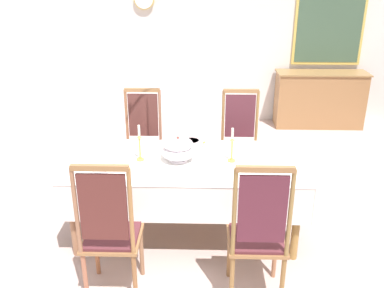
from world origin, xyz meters
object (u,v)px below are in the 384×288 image
at_px(dining_table, 186,168).
at_px(chair_south_b, 258,232).
at_px(chair_north_a, 143,140).
at_px(bowl_far_left, 104,143).
at_px(framed_painting, 330,16).
at_px(candlestick_west, 140,146).
at_px(bowl_far_right, 166,175).
at_px(spoon_primary, 86,177).
at_px(soup_tureen, 178,149).
at_px(bowl_near_left, 98,177).
at_px(spoon_secondary, 204,143).
at_px(chair_south_a, 109,230).
at_px(chair_north_b, 240,141).
at_px(candlestick_east, 232,148).
at_px(bowl_near_right, 191,142).
at_px(sideboard, 319,99).

distance_m(dining_table, chair_south_b, 1.09).
distance_m(chair_north_a, bowl_far_left, 0.68).
relative_size(chair_south_b, framed_painting, 0.79).
xyz_separation_m(candlestick_west, bowl_far_right, (0.27, -0.35, -0.12)).
bearing_deg(bowl_far_right, spoon_primary, -178.28).
height_order(soup_tureen, candlestick_west, candlestick_west).
distance_m(bowl_near_left, spoon_secondary, 1.22).
bearing_deg(chair_north_a, chair_south_b, 121.29).
relative_size(soup_tureen, spoon_primary, 1.78).
xyz_separation_m(chair_south_b, candlestick_west, (-1.01, 0.92, 0.30)).
bearing_deg(chair_south_a, bowl_far_left, 103.56).
distance_m(chair_south_a, chair_north_b, 2.15).
relative_size(candlestick_west, framed_painting, 0.23).
relative_size(dining_table, bowl_far_left, 13.17).
relative_size(dining_table, soup_tureen, 6.99).
relative_size(candlestick_east, bowl_far_right, 1.93).
xyz_separation_m(chair_south_a, candlestick_east, (0.96, 0.92, 0.29)).
distance_m(bowl_near_right, framed_painting, 3.78).
height_order(chair_north_b, bowl_far_right, chair_north_b).
height_order(candlestick_east, spoon_primary, candlestick_east).
distance_m(chair_north_b, spoon_secondary, 0.66).
height_order(dining_table, bowl_near_left, bowl_near_left).
relative_size(bowl_near_left, sideboard, 0.12).
distance_m(bowl_far_right, spoon_secondary, 0.85).
distance_m(bowl_far_right, framed_painting, 4.50).
bearing_deg(soup_tureen, bowl_far_right, -103.50).
bearing_deg(dining_table, candlestick_east, 0.00).
relative_size(chair_north_b, framed_painting, 0.77).
bearing_deg(chair_south_b, bowl_far_right, 142.45).
distance_m(bowl_near_left, bowl_far_right, 0.58).
bearing_deg(framed_painting, bowl_near_right, -124.93).
xyz_separation_m(bowl_near_left, bowl_near_right, (0.77, 0.80, 0.00)).
bearing_deg(sideboard, dining_table, 56.97).
relative_size(chair_south_b, bowl_far_right, 7.11).
height_order(chair_south_a, chair_north_a, chair_south_a).
xyz_separation_m(bowl_near_right, spoon_secondary, (0.13, 0.03, -0.02)).
relative_size(sideboard, framed_painting, 0.93).
distance_m(bowl_near_left, bowl_near_right, 1.11).
distance_m(chair_north_b, soup_tureen, 1.16).
relative_size(dining_table, spoon_primary, 12.41).
xyz_separation_m(bowl_far_right, sideboard, (2.20, 3.50, -0.34)).
bearing_deg(dining_table, chair_north_b, 57.73).
bearing_deg(spoon_primary, chair_south_a, -47.15).
xyz_separation_m(candlestick_west, candlestick_east, (0.85, 0.00, -0.01)).
xyz_separation_m(chair_north_a, chair_north_b, (1.12, -0.00, -0.00)).
height_order(chair_south_a, bowl_near_right, chair_south_a).
bearing_deg(bowl_near_right, candlestick_east, -46.16).
height_order(bowl_far_right, spoon_primary, bowl_far_right).
xyz_separation_m(chair_south_b, soup_tureen, (-0.65, 0.92, 0.28)).
bearing_deg(candlestick_west, spoon_secondary, 35.74).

